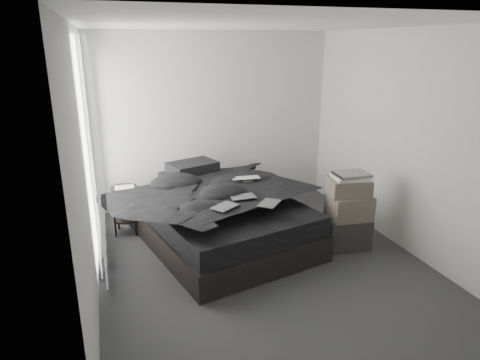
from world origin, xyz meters
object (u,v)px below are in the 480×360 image
object	(u,v)px
bed	(221,230)
box_lower	(346,232)
laptop	(247,174)
side_stand	(126,210)

from	to	relation	value
bed	box_lower	world-z (taller)	box_lower
bed	laptop	xyz separation A→B (m)	(0.39, 0.15, 0.67)
laptop	box_lower	bearing A→B (deg)	-30.80
box_lower	bed	bearing A→B (deg)	157.55
side_stand	box_lower	xyz separation A→B (m)	(2.57, -1.24, -0.12)
box_lower	laptop	bearing A→B (deg)	144.57
side_stand	box_lower	size ratio (longest dim) A/B	1.21
laptop	side_stand	size ratio (longest dim) A/B	0.57
side_stand	box_lower	bearing A→B (deg)	-25.80
bed	box_lower	size ratio (longest dim) A/B	4.34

